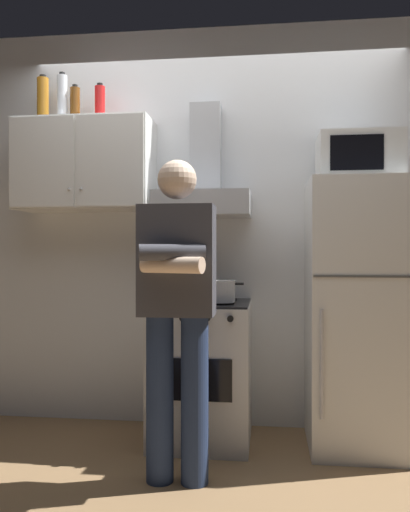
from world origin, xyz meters
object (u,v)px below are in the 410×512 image
object	(u,v)px
range_hood	(204,186)
refrigerator	(359,314)
bottle_vodka_clear	(62,98)
bottle_beer_brown	(75,104)
cooking_pot	(221,291)
stove_oven	(202,371)
microwave	(358,158)
upper_cabinet	(85,165)
bottle_liquor_amber	(43,100)
bottle_soda_red	(100,103)
person_standing	(177,306)

from	to	relation	value
range_hood	refrigerator	xyz separation A→B (m)	(0.95, -0.13, -0.80)
bottle_vodka_clear	bottle_beer_brown	xyz separation A→B (m)	(0.08, 0.02, -0.04)
cooking_pot	refrigerator	bearing A→B (deg)	8.32
stove_oven	bottle_vodka_clear	world-z (taller)	bottle_vodka_clear
stove_oven	cooking_pot	distance (m)	0.54
bottle_beer_brown	range_hood	bearing A→B (deg)	-1.34
microwave	bottle_beer_brown	bearing A→B (deg)	175.99
upper_cabinet	bottle_vodka_clear	size ratio (longest dim) A/B	2.79
bottle_liquor_amber	microwave	bearing A→B (deg)	-4.02
bottle_liquor_amber	bottle_soda_red	bearing A→B (deg)	-2.13
refrigerator	bottle_soda_red	size ratio (longest dim) A/B	6.47
stove_oven	person_standing	size ratio (longest dim) A/B	0.53
microwave	bottle_vodka_clear	bearing A→B (deg)	176.78
bottle_vodka_clear	bottle_beer_brown	size ratio (longest dim) A/B	1.32
bottle_vodka_clear	bottle_liquor_amber	xyz separation A→B (m)	(-0.15, 0.04, 0.00)
stove_oven	upper_cabinet	bearing A→B (deg)	171.10
bottle_soda_red	bottle_vodka_clear	bearing A→B (deg)	-174.89
stove_oven	microwave	world-z (taller)	microwave
bottle_beer_brown	bottle_liquor_amber	size ratio (longest dim) A/B	0.75
microwave	cooking_pot	world-z (taller)	microwave
stove_oven	microwave	bearing A→B (deg)	1.15
range_hood	cooking_pot	xyz separation A→B (m)	(0.13, -0.25, -0.66)
bottle_beer_brown	stove_oven	bearing A→B (deg)	-9.53
refrigerator	stove_oven	bearing A→B (deg)	-179.96
refrigerator	person_standing	world-z (taller)	person_standing
bottle_liquor_amber	refrigerator	bearing A→B (deg)	-4.53
microwave	person_standing	size ratio (longest dim) A/B	0.29
person_standing	bottle_beer_brown	bearing A→B (deg)	137.68
microwave	cooking_pot	xyz separation A→B (m)	(-0.82, -0.14, -0.80)
range_hood	microwave	xyz separation A→B (m)	(0.95, -0.11, 0.14)
bottle_liquor_amber	upper_cabinet	bearing A→B (deg)	-7.09
stove_oven	bottle_liquor_amber	size ratio (longest dim) A/B	2.69
bottle_beer_brown	refrigerator	bearing A→B (deg)	-4.58
refrigerator	cooking_pot	distance (m)	0.84
range_hood	bottle_soda_red	world-z (taller)	bottle_soda_red
range_hood	bottle_liquor_amber	size ratio (longest dim) A/B	2.31
upper_cabinet	refrigerator	size ratio (longest dim) A/B	0.56
refrigerator	microwave	size ratio (longest dim) A/B	3.33
upper_cabinet	person_standing	xyz separation A→B (m)	(0.75, -0.73, -0.85)
person_standing	bottle_vodka_clear	xyz separation A→B (m)	(-0.91, 0.73, 1.30)
refrigerator	bottle_vodka_clear	world-z (taller)	bottle_vodka_clear
stove_oven	microwave	distance (m)	1.62
range_hood	microwave	world-z (taller)	range_hood
stove_oven	person_standing	bearing A→B (deg)	-94.72
range_hood	stove_oven	bearing A→B (deg)	-90.00
range_hood	bottle_vodka_clear	distance (m)	1.13
refrigerator	bottle_vodka_clear	bearing A→B (deg)	176.24
cooking_pot	bottle_liquor_amber	bearing A→B (deg)	167.15
cooking_pot	bottle_vodka_clear	world-z (taller)	bottle_vodka_clear
person_standing	microwave	bearing A→B (deg)	32.00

